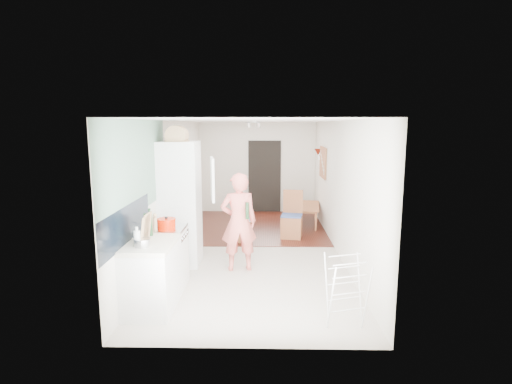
{
  "coord_description": "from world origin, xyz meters",
  "views": [
    {
      "loc": [
        0.18,
        -7.53,
        2.43
      ],
      "look_at": [
        0.03,
        0.2,
        1.12
      ],
      "focal_mm": 28.0,
      "sensor_mm": 36.0,
      "label": 1
    }
  ],
  "objects_px": {
    "dining_table": "(304,216)",
    "drying_rack": "(346,291)",
    "dining_chair": "(292,215)",
    "person": "(239,213)",
    "stool": "(243,231)"
  },
  "relations": [
    {
      "from": "person",
      "to": "dining_table",
      "type": "xyz_separation_m",
      "value": [
        1.41,
        3.12,
        -0.77
      ]
    },
    {
      "from": "stool",
      "to": "drying_rack",
      "type": "height_order",
      "value": "drying_rack"
    },
    {
      "from": "person",
      "to": "dining_table",
      "type": "height_order",
      "value": "person"
    },
    {
      "from": "dining_chair",
      "to": "stool",
      "type": "bearing_deg",
      "value": -154.6
    },
    {
      "from": "dining_table",
      "to": "drying_rack",
      "type": "bearing_deg",
      "value": -172.06
    },
    {
      "from": "stool",
      "to": "drying_rack",
      "type": "relative_size",
      "value": 0.55
    },
    {
      "from": "dining_table",
      "to": "drying_rack",
      "type": "distance_m",
      "value": 4.98
    },
    {
      "from": "dining_table",
      "to": "stool",
      "type": "bearing_deg",
      "value": 143.62
    },
    {
      "from": "dining_table",
      "to": "dining_chair",
      "type": "relative_size",
      "value": 1.14
    },
    {
      "from": "dining_chair",
      "to": "drying_rack",
      "type": "relative_size",
      "value": 1.2
    },
    {
      "from": "person",
      "to": "drying_rack",
      "type": "bearing_deg",
      "value": 117.76
    },
    {
      "from": "dining_chair",
      "to": "stool",
      "type": "distance_m",
      "value": 1.12
    },
    {
      "from": "dining_table",
      "to": "drying_rack",
      "type": "height_order",
      "value": "drying_rack"
    },
    {
      "from": "drying_rack",
      "to": "dining_chair",
      "type": "bearing_deg",
      "value": 79.59
    },
    {
      "from": "person",
      "to": "dining_chair",
      "type": "relative_size",
      "value": 1.91
    }
  ]
}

